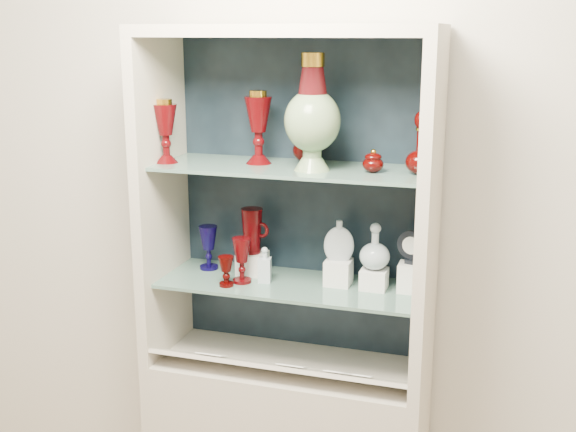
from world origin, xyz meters
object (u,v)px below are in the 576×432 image
(ruby_decanter_a, at_px, (307,126))
(ruby_goblet_small, at_px, (226,271))
(cameo_medallion, at_px, (411,247))
(clear_square_bottle, at_px, (265,265))
(enamel_urn, at_px, (312,113))
(lidded_bowl, at_px, (373,160))
(pedestal_lamp_right, at_px, (258,127))
(flat_flask, at_px, (339,240))
(ruby_goblet_tall, at_px, (242,260))
(clear_round_decanter, at_px, (375,247))
(cobalt_goblet, at_px, (208,248))
(ruby_decanter_b, at_px, (420,141))
(pedestal_lamp_left, at_px, (166,131))
(ruby_pitcher, at_px, (252,231))

(ruby_decanter_a, distance_m, ruby_goblet_small, 0.58)
(cameo_medallion, bearing_deg, ruby_decanter_a, -175.16)
(ruby_decanter_a, xyz_separation_m, cameo_medallion, (0.39, -0.05, -0.39))
(clear_square_bottle, bearing_deg, enamel_urn, -8.17)
(ruby_decanter_a, xyz_separation_m, lidded_bowl, (0.26, -0.11, -0.09))
(pedestal_lamp_right, distance_m, lidded_bowl, 0.42)
(ruby_decanter_a, relative_size, flat_flask, 1.75)
(enamel_urn, height_order, ruby_goblet_tall, enamel_urn)
(pedestal_lamp_right, bearing_deg, enamel_urn, -17.92)
(clear_round_decanter, bearing_deg, cobalt_goblet, 177.29)
(ruby_decanter_b, relative_size, ruby_goblet_small, 2.00)
(enamel_urn, xyz_separation_m, ruby_goblet_small, (-0.29, -0.06, -0.56))
(ruby_goblet_tall, bearing_deg, clear_square_bottle, 20.04)
(ruby_goblet_small, distance_m, cameo_medallion, 0.65)
(pedestal_lamp_right, bearing_deg, cobalt_goblet, 170.75)
(cobalt_goblet, relative_size, clear_round_decanter, 1.05)
(ruby_goblet_small, relative_size, clear_square_bottle, 0.83)
(pedestal_lamp_right, height_order, flat_flask, pedestal_lamp_right)
(ruby_decanter_a, relative_size, cameo_medallion, 2.16)
(cobalt_goblet, distance_m, flat_flask, 0.51)
(enamel_urn, bearing_deg, ruby_decanter_b, 6.04)
(ruby_decanter_a, distance_m, cameo_medallion, 0.55)
(pedestal_lamp_right, height_order, ruby_decanter_b, pedestal_lamp_right)
(enamel_urn, height_order, lidded_bowl, enamel_urn)
(cobalt_goblet, xyz_separation_m, clear_round_decanter, (0.63, -0.03, 0.07))
(pedestal_lamp_left, xyz_separation_m, pedestal_lamp_right, (0.31, 0.08, 0.02))
(clear_square_bottle, height_order, flat_flask, flat_flask)
(ruby_decanter_a, xyz_separation_m, ruby_goblet_small, (-0.24, -0.19, -0.50))
(pedestal_lamp_left, bearing_deg, pedestal_lamp_right, 14.56)
(pedestal_lamp_left, height_order, enamel_urn, enamel_urn)
(ruby_decanter_b, height_order, clear_round_decanter, ruby_decanter_b)
(pedestal_lamp_right, distance_m, cameo_medallion, 0.67)
(enamel_urn, relative_size, cobalt_goblet, 2.31)
(pedestal_lamp_left, xyz_separation_m, clear_square_bottle, (0.35, 0.04, -0.47))
(clear_square_bottle, bearing_deg, ruby_goblet_small, -144.84)
(cameo_medallion, bearing_deg, ruby_decanter_b, -53.96)
(ruby_decanter_a, relative_size, ruby_decanter_b, 1.20)
(cobalt_goblet, height_order, ruby_goblet_small, cobalt_goblet)
(pedestal_lamp_left, distance_m, clear_square_bottle, 0.58)
(ruby_decanter_a, bearing_deg, cobalt_goblet, -174.86)
(pedestal_lamp_left, xyz_separation_m, ruby_pitcher, (0.27, 0.11, -0.37))
(enamel_urn, xyz_separation_m, lidded_bowl, (0.20, 0.02, -0.15))
(ruby_decanter_a, distance_m, clear_round_decanter, 0.48)
(pedestal_lamp_left, relative_size, cobalt_goblet, 1.34)
(cameo_medallion, bearing_deg, flat_flask, -166.06)
(lidded_bowl, xyz_separation_m, cobalt_goblet, (-0.63, 0.08, -0.38))
(clear_square_bottle, bearing_deg, cobalt_goblet, 162.63)
(ruby_pitcher, relative_size, clear_round_decanter, 1.06)
(ruby_decanter_b, bearing_deg, flat_flask, 171.37)
(lidded_bowl, xyz_separation_m, ruby_goblet_small, (-0.49, -0.08, -0.41))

